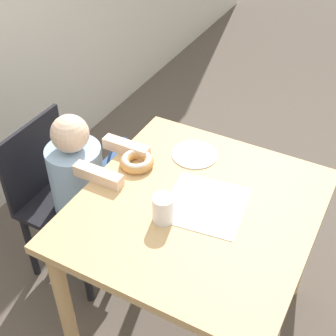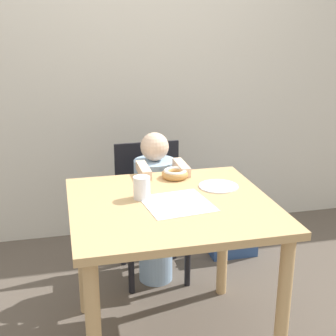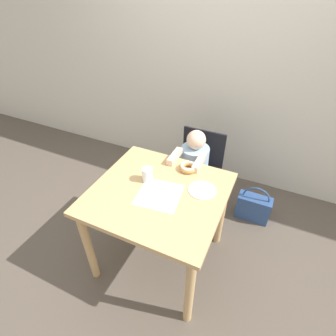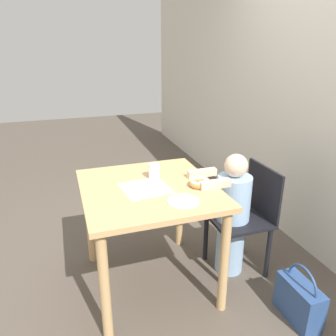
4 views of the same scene
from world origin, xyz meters
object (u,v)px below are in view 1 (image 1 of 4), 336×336
at_px(chair, 63,198).
at_px(donut, 137,161).
at_px(child_figure, 82,201).
at_px(handbag, 120,173).
at_px(cup, 163,209).

xyz_separation_m(chair, donut, (0.05, -0.40, 0.35)).
xyz_separation_m(chair, child_figure, (0.00, -0.11, 0.03)).
bearing_deg(handbag, cup, -136.52).
relative_size(chair, donut, 5.83).
relative_size(child_figure, cup, 8.85).
distance_m(chair, donut, 0.54).
xyz_separation_m(child_figure, handbag, (0.58, 0.18, -0.33)).
xyz_separation_m(child_figure, donut, (0.05, -0.29, 0.32)).
distance_m(chair, handbag, 0.65).
distance_m(donut, cup, 0.33).
bearing_deg(child_figure, donut, -80.85).
height_order(chair, donut, chair).
relative_size(donut, handbag, 0.36).
relative_size(chair, cup, 7.73).
bearing_deg(handbag, chair, -173.53).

